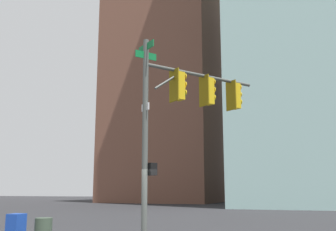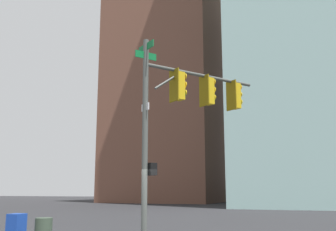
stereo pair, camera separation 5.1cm
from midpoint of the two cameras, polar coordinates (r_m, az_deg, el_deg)
signal_pole_assembly at (r=14.03m, az=3.09°, el=1.60°), size 3.26×4.32×6.88m
newspaper_box at (r=14.91m, az=-21.06°, el=-15.15°), size 0.48×0.59×1.05m
building_brick_midblock at (r=67.32m, az=-0.25°, el=3.48°), size 17.64×15.34×36.95m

